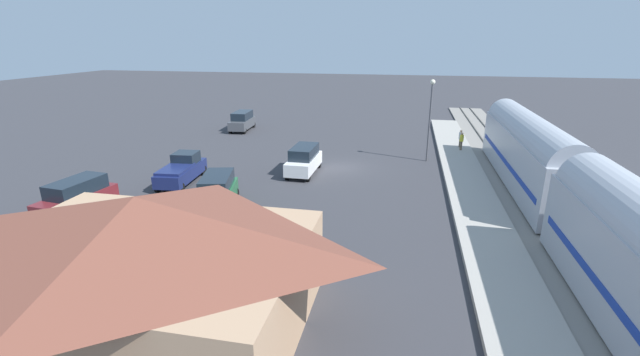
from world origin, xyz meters
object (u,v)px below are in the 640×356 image
object	(u,v)px
pickup_navy	(182,170)
suv_white	(304,160)
pedestrian_on_platform	(462,140)
suv_maroon	(77,197)
suv_charcoal	(242,121)
light_pole_near_platform	(430,110)
station_building	(143,260)
pedestrian_waiting_far	(461,137)
suv_green	(217,192)

from	to	relation	value
pickup_navy	suv_white	xyz separation A→B (m)	(-8.49, -4.21, 0.12)
pedestrian_on_platform	suv_maroon	size ratio (longest dim) A/B	0.34
suv_charcoal	light_pole_near_platform	bearing A→B (deg)	156.09
station_building	suv_white	size ratio (longest dim) A/B	2.56
pedestrian_on_platform	suv_white	world-z (taller)	suv_white
station_building	suv_white	world-z (taller)	station_building
pedestrian_waiting_far	suv_green	size ratio (longest dim) A/B	0.33
suv_maroon	suv_charcoal	world-z (taller)	same
suv_white	suv_green	world-z (taller)	same
pedestrian_on_platform	suv_green	xyz separation A→B (m)	(16.84, 17.78, -0.13)
pickup_navy	suv_charcoal	xyz separation A→B (m)	(2.79, -19.34, 0.12)
station_building	suv_charcoal	world-z (taller)	station_building
pedestrian_on_platform	pickup_navy	distance (m)	25.56
pickup_navy	suv_green	world-z (taller)	suv_green
pedestrian_on_platform	suv_green	size ratio (longest dim) A/B	0.33
suv_white	light_pole_near_platform	distance (m)	11.96
pedestrian_waiting_far	suv_green	world-z (taller)	suv_green
suv_maroon	suv_green	world-z (taller)	same
pedestrian_on_platform	light_pole_near_platform	world-z (taller)	light_pole_near_platform
pedestrian_on_platform	suv_charcoal	distance (m)	25.17
suv_maroon	pedestrian_on_platform	bearing A→B (deg)	-140.81
pedestrian_on_platform	pedestrian_waiting_far	world-z (taller)	same
suv_charcoal	suv_white	xyz separation A→B (m)	(-11.28, 15.13, 0.00)
pedestrian_waiting_far	pickup_navy	distance (m)	26.20
suv_maroon	suv_white	world-z (taller)	same
pickup_navy	suv_maroon	world-z (taller)	suv_maroon
station_building	pickup_navy	size ratio (longest dim) A/B	2.27
pickup_navy	suv_maroon	xyz separation A→B (m)	(3.31, 6.86, 0.12)
station_building	suv_maroon	world-z (taller)	station_building
pedestrian_on_platform	suv_maroon	bearing A→B (deg)	39.19
suv_charcoal	pickup_navy	bearing A→B (deg)	98.22
suv_maroon	suv_green	xyz separation A→B (m)	(-8.15, -2.60, 0.00)
station_building	suv_green	bearing A→B (deg)	-78.18
pedestrian_waiting_far	suv_white	distance (m)	16.86
suv_white	suv_maroon	bearing A→B (deg)	43.19
pedestrian_waiting_far	pickup_navy	world-z (taller)	pickup_navy
suv_green	light_pole_near_platform	world-z (taller)	light_pole_near_platform
station_building	suv_maroon	xyz separation A→B (m)	(10.52, -8.69, -1.53)
pedestrian_on_platform	light_pole_near_platform	xyz separation A→B (m)	(3.28, 3.58, 3.29)
suv_green	light_pole_near_platform	xyz separation A→B (m)	(-13.56, -14.20, 3.42)
station_building	suv_charcoal	size ratio (longest dim) A/B	2.51
pedestrian_on_platform	suv_maroon	world-z (taller)	suv_maroon
suv_green	pedestrian_waiting_far	bearing A→B (deg)	-131.71
pedestrian_waiting_far	suv_white	world-z (taller)	suv_white
pickup_navy	suv_charcoal	world-z (taller)	suv_charcoal
suv_charcoal	suv_white	distance (m)	18.87
pedestrian_waiting_far	suv_maroon	xyz separation A→B (m)	(25.03, 21.52, -0.13)
station_building	suv_white	bearing A→B (deg)	-93.70
station_building	pedestrian_waiting_far	world-z (taller)	station_building
pedestrian_on_platform	suv_white	distance (m)	16.15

